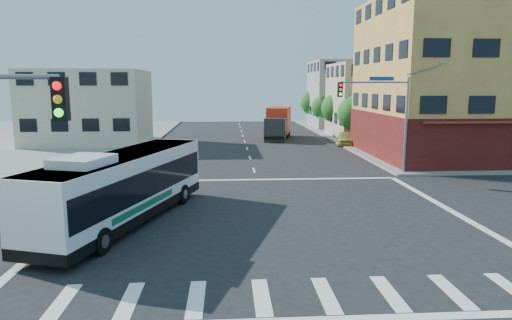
{
  "coord_description": "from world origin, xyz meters",
  "views": [
    {
      "loc": [
        -2.01,
        -21.05,
        6.42
      ],
      "look_at": [
        -0.45,
        3.35,
        2.38
      ],
      "focal_mm": 32.0,
      "sensor_mm": 36.0,
      "label": 1
    }
  ],
  "objects": [
    {
      "name": "street_tree_b",
      "position": [
        11.9,
        35.92,
        3.75
      ],
      "size": [
        3.8,
        3.8,
        5.79
      ],
      "color": "#392515",
      "rests_on": "ground"
    },
    {
      "name": "street_tree_d",
      "position": [
        11.9,
        51.92,
        3.88
      ],
      "size": [
        4.0,
        4.0,
        6.03
      ],
      "color": "#392515",
      "rests_on": "ground"
    },
    {
      "name": "transit_bus",
      "position": [
        -6.81,
        0.02,
        1.77
      ],
      "size": [
        6.2,
        12.44,
        3.62
      ],
      "rotation": [
        0.0,
        0.0,
        -0.31
      ],
      "color": "black",
      "rests_on": "ground"
    },
    {
      "name": "signal_mast_ne",
      "position": [
        9.08,
        10.62,
        4.98
      ],
      "size": [
        7.91,
        1.13,
        8.07
      ],
      "color": "slate",
      "rests_on": "ground"
    },
    {
      "name": "parked_car",
      "position": [
        10.72,
        27.07,
        0.74
      ],
      "size": [
        2.6,
        4.62,
        1.48
      ],
      "primitive_type": "imported",
      "rotation": [
        0.0,
        0.0,
        -0.2
      ],
      "color": "tan",
      "rests_on": "ground"
    },
    {
      "name": "street_tree_c",
      "position": [
        11.9,
        43.92,
        3.46
      ],
      "size": [
        3.4,
        3.4,
        5.29
      ],
      "color": "#392515",
      "rests_on": "ground"
    },
    {
      "name": "street_tree_a",
      "position": [
        11.9,
        27.92,
        3.59
      ],
      "size": [
        3.6,
        3.6,
        5.53
      ],
      "color": "#392515",
      "rests_on": "ground"
    },
    {
      "name": "building_east_far",
      "position": [
        16.98,
        47.98,
        5.01
      ],
      "size": [
        12.06,
        10.06,
        10.0
      ],
      "color": "#969691",
      "rests_on": "ground"
    },
    {
      "name": "corner_building_ne",
      "position": [
        19.99,
        18.48,
        5.89
      ],
      "size": [
        18.1,
        15.44,
        14.0
      ],
      "color": "gold",
      "rests_on": "ground"
    },
    {
      "name": "building_east_near",
      "position": [
        16.98,
        33.98,
        4.51
      ],
      "size": [
        12.06,
        10.06,
        9.0
      ],
      "color": "#BFAC91",
      "rests_on": "ground"
    },
    {
      "name": "building_west",
      "position": [
        -17.02,
        29.98,
        4.01
      ],
      "size": [
        12.06,
        10.06,
        8.0
      ],
      "color": "beige",
      "rests_on": "ground"
    },
    {
      "name": "ground",
      "position": [
        0.0,
        0.0,
        0.0
      ],
      "size": [
        120.0,
        120.0,
        0.0
      ],
      "primitive_type": "plane",
      "color": "black",
      "rests_on": "ground"
    },
    {
      "name": "box_truck",
      "position": [
        4.13,
        33.52,
        1.81
      ],
      "size": [
        4.08,
        8.63,
        3.74
      ],
      "rotation": [
        0.0,
        0.0,
        -0.21
      ],
      "color": "#26262B",
      "rests_on": "ground"
    }
  ]
}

